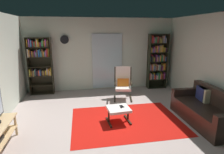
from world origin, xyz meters
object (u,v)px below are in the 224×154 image
object	(u,v)px
bookshelf_near_tv	(40,62)
ottoman	(119,110)
leather_sofa	(207,110)
tv_remote	(121,107)
wall_clock	(64,40)
cell_phone	(122,106)
bookshelf_near_sofa	(157,60)
lounge_armchair	(123,82)

from	to	relation	value
bookshelf_near_tv	ottoman	world-z (taller)	bookshelf_near_tv
leather_sofa	ottoman	distance (m)	2.12
bookshelf_near_tv	tv_remote	size ratio (longest dim) A/B	13.47
wall_clock	bookshelf_near_tv	bearing A→B (deg)	-170.77
cell_phone	bookshelf_near_sofa	bearing A→B (deg)	35.02
wall_clock	tv_remote	bearing A→B (deg)	-61.30
lounge_armchair	tv_remote	distance (m)	1.61
tv_remote	wall_clock	xyz separation A→B (m)	(-1.42, 2.60, 1.47)
bookshelf_near_tv	cell_phone	bearing A→B (deg)	-46.83
ottoman	bookshelf_near_tv	bearing A→B (deg)	131.35
cell_phone	ottoman	bearing A→B (deg)	-165.61
leather_sofa	ottoman	xyz separation A→B (m)	(-2.09, 0.37, 0.00)
bookshelf_near_tv	tv_remote	bearing A→B (deg)	-47.35
bookshelf_near_sofa	wall_clock	world-z (taller)	bookshelf_near_sofa
wall_clock	bookshelf_near_sofa	bearing A→B (deg)	-2.93
ottoman	wall_clock	bearing A→B (deg)	117.16
leather_sofa	bookshelf_near_sofa	bearing A→B (deg)	91.73
leather_sofa	cell_phone	world-z (taller)	leather_sofa
bookshelf_near_sofa	bookshelf_near_tv	bearing A→B (deg)	179.54
bookshelf_near_tv	bookshelf_near_sofa	distance (m)	4.20
bookshelf_near_tv	bookshelf_near_sofa	xyz separation A→B (m)	(4.20, -0.03, -0.06)
ottoman	bookshelf_near_sofa	bearing A→B (deg)	50.90
bookshelf_near_sofa	cell_phone	world-z (taller)	bookshelf_near_sofa
cell_phone	wall_clock	distance (m)	3.30
tv_remote	cell_phone	world-z (taller)	tv_remote
wall_clock	cell_phone	bearing A→B (deg)	-60.74
bookshelf_near_tv	ottoman	size ratio (longest dim) A/B	3.47
lounge_armchair	tv_remote	bearing A→B (deg)	-104.80
ottoman	leather_sofa	bearing A→B (deg)	-9.95
bookshelf_near_sofa	tv_remote	distance (m)	3.18
cell_phone	tv_remote	bearing A→B (deg)	-146.51
bookshelf_near_sofa	cell_phone	size ratio (longest dim) A/B	14.58
bookshelf_near_sofa	wall_clock	distance (m)	3.45
lounge_armchair	wall_clock	xyz separation A→B (m)	(-1.83, 1.05, 1.32)
lounge_armchair	ottoman	bearing A→B (deg)	-106.96
leather_sofa	bookshelf_near_tv	bearing A→B (deg)	146.25
lounge_armchair	ottoman	world-z (taller)	lounge_armchair
leather_sofa	cell_phone	size ratio (longest dim) A/B	12.63
bookshelf_near_sofa	ottoman	xyz separation A→B (m)	(-2.00, -2.46, -0.77)
bookshelf_near_tv	leather_sofa	size ratio (longest dim) A/B	1.10
bookshelf_near_sofa	cell_phone	bearing A→B (deg)	-128.41
bookshelf_near_tv	lounge_armchair	bearing A→B (deg)	-18.77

